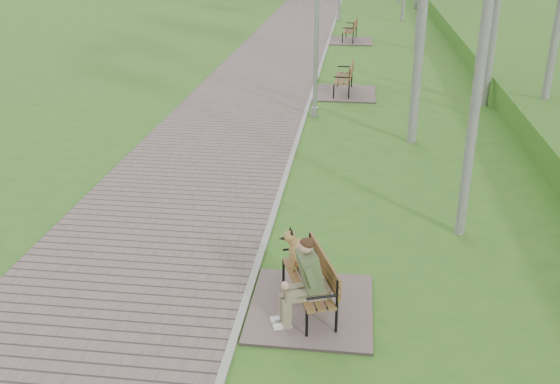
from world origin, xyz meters
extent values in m
plane|color=#316B22|center=(0.00, 0.00, 0.00)|extent=(120.00, 120.00, 0.00)
cube|color=#6C5B57|center=(-1.75, 21.50, 0.02)|extent=(3.50, 67.00, 0.04)
cube|color=#999993|center=(0.00, 21.50, 0.03)|extent=(0.10, 67.00, 0.05)
cube|color=#6C5B57|center=(0.86, -4.97, 0.02)|extent=(1.57, 1.75, 0.04)
cube|color=brown|center=(0.81, -4.97, 0.39)|extent=(0.82, 1.37, 0.03)
cube|color=brown|center=(1.01, -4.90, 0.63)|extent=(0.48, 1.24, 0.29)
cube|color=#6C5B57|center=(0.93, 6.23, 0.02)|extent=(1.82, 2.02, 0.04)
cube|color=brown|center=(0.88, 6.23, 0.45)|extent=(0.51, 1.53, 0.04)
cube|color=brown|center=(1.12, 6.22, 0.73)|extent=(0.10, 1.52, 0.33)
cube|color=#6C5B57|center=(0.90, 15.11, 0.02)|extent=(1.86, 2.07, 0.04)
cube|color=brown|center=(0.85, 15.11, 0.47)|extent=(0.58, 1.58, 0.04)
cube|color=brown|center=(1.10, 15.10, 0.74)|extent=(0.16, 1.55, 0.34)
cylinder|color=#9A9DA2|center=(0.25, 3.70, 0.13)|extent=(0.18, 0.18, 0.27)
cylinder|color=#9A9DA2|center=(0.25, 3.70, 2.24)|extent=(0.11, 0.11, 4.49)
cylinder|color=#9A9DA2|center=(0.17, 21.06, 0.17)|extent=(0.23, 0.23, 0.34)
camera|label=1|loc=(1.32, -11.77, 4.58)|focal=40.00mm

